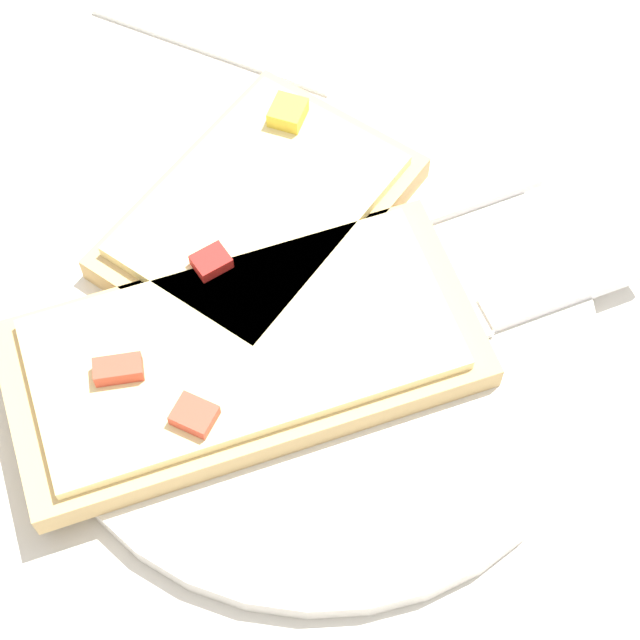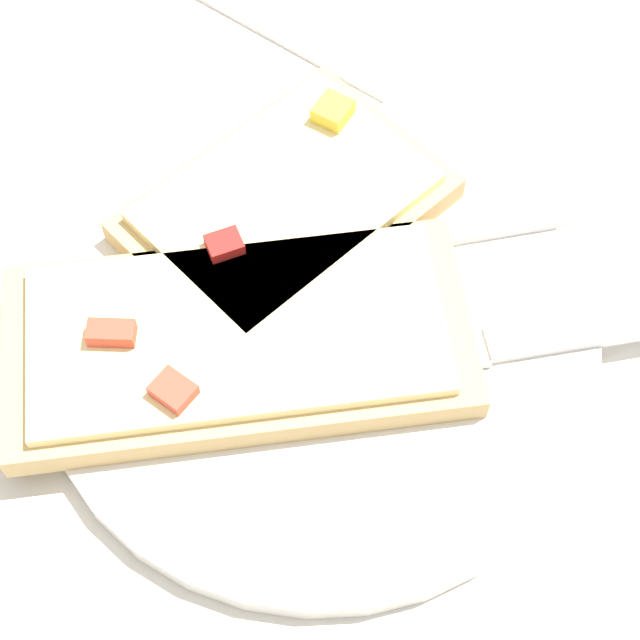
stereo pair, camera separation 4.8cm
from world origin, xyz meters
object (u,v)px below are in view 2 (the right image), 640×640
Objects in this scene: plate at (320,337)px; pizza_slice_main at (237,339)px; fork at (311,255)px; pizza_slice_corner at (286,206)px; knife at (467,349)px.

plate is 0.04m from pizza_slice_main.
fork reaches higher than plate.
pizza_slice_main is at bearing 30.81° from pizza_slice_corner.
pizza_slice_main reaches higher than knife.
knife reaches higher than plate.
fork is at bearing 73.12° from pizza_slice_corner.
pizza_slice_corner is at bearing 66.31° from pizza_slice_main.
fork is 1.08× the size of knife.
knife is 1.07× the size of pizza_slice_corner.
knife is at bearing 27.01° from plate.
pizza_slice_corner is at bearing -74.76° from fork.
plate is 1.61× the size of pizza_slice_corner.
pizza_slice_corner is (-0.11, 0.01, 0.01)m from knife.
fork is at bearing 48.66° from pizza_slice_main.
fork is 0.06m from pizza_slice_main.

